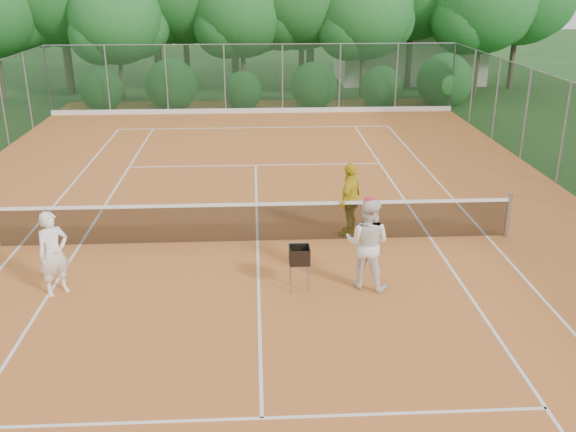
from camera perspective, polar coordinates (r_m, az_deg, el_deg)
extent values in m
plane|color=#1C4016|center=(15.06, -2.73, -2.35)|extent=(120.00, 120.00, 0.00)
cube|color=#C06B2C|center=(15.06, -2.73, -2.31)|extent=(18.00, 36.00, 0.02)
cube|color=beige|center=(39.17, 10.56, 13.95)|extent=(8.00, 5.00, 3.00)
cylinder|color=gray|center=(16.01, 18.99, 0.11)|extent=(0.10, 0.10, 1.10)
cube|color=black|center=(14.88, -2.76, -0.65)|extent=(11.87, 0.03, 0.86)
cube|color=white|center=(14.72, -2.80, 1.04)|extent=(11.87, 0.04, 0.07)
imported|color=white|center=(13.16, -20.12, -3.14)|extent=(0.73, 0.70, 1.68)
imported|color=white|center=(12.66, 7.07, -2.44)|extent=(1.12, 1.02, 1.86)
ellipsoid|color=red|center=(12.34, 7.25, 1.37)|extent=(0.22, 0.22, 0.14)
imported|color=gold|center=(15.19, 5.54, 1.47)|extent=(0.89, 1.13, 1.79)
cylinder|color=gray|center=(12.59, 0.28, -5.67)|extent=(0.02, 0.02, 0.56)
cylinder|color=gray|center=(12.92, 1.73, -4.95)|extent=(0.02, 0.02, 0.56)
cube|color=black|center=(12.57, 1.02, -3.48)|extent=(0.39, 0.39, 0.33)
sphere|color=#C2E234|center=(26.83, -6.11, 8.03)|extent=(0.07, 0.07, 0.07)
sphere|color=yellow|center=(25.77, 3.24, 7.59)|extent=(0.07, 0.07, 0.07)
sphere|color=yellow|center=(24.02, 6.19, 6.53)|extent=(0.07, 0.07, 0.07)
cube|color=white|center=(26.41, -2.99, 7.85)|extent=(11.03, 0.06, 0.01)
cube|color=white|center=(16.01, -22.78, -2.51)|extent=(0.06, 23.77, 0.01)
cube|color=white|center=(16.04, 17.27, -1.75)|extent=(0.06, 23.77, 0.01)
cube|color=white|center=(15.60, -18.03, -2.48)|extent=(0.06, 23.77, 0.01)
cube|color=white|center=(15.62, 12.53, -1.90)|extent=(0.06, 23.77, 0.01)
cube|color=white|center=(21.10, -2.90, 4.53)|extent=(8.23, 0.06, 0.01)
cube|color=white|center=(9.50, -2.34, -17.52)|extent=(8.23, 0.06, 0.01)
cube|color=white|center=(15.06, -2.74, -2.27)|extent=(0.06, 12.80, 0.01)
cube|color=#19381E|center=(29.19, -3.08, 12.08)|extent=(18.00, 0.02, 3.00)
cylinder|color=gray|center=(30.54, -20.56, 11.21)|extent=(0.07, 0.07, 3.00)
cylinder|color=gray|center=(30.56, 14.43, 11.86)|extent=(0.07, 0.07, 3.00)
cylinder|color=gray|center=(30.54, -20.56, 11.21)|extent=(0.07, 0.07, 3.00)
cylinder|color=gray|center=(30.56, 14.43, 11.86)|extent=(0.07, 0.07, 3.00)
cylinder|color=brown|center=(35.83, -18.97, 13.73)|extent=(0.30, 0.30, 4.40)
cylinder|color=brown|center=(33.28, -14.65, 12.66)|extent=(0.22, 0.22, 3.20)
sphere|color=#1F5D23|center=(33.06, -15.04, 16.72)|extent=(4.48, 4.48, 4.48)
cylinder|color=brown|center=(35.22, -9.03, 14.54)|extent=(0.31, 0.31, 4.50)
cylinder|color=brown|center=(33.62, -3.99, 13.60)|extent=(0.24, 0.24, 3.50)
sphere|color=#1F5D23|center=(33.40, -4.11, 18.01)|extent=(4.90, 4.90, 4.90)
cylinder|color=brown|center=(34.17, 1.20, 14.26)|extent=(0.28, 0.28, 4.10)
cylinder|color=brown|center=(33.39, 6.63, 13.38)|extent=(0.23, 0.23, 3.40)
sphere|color=#1F5D23|center=(33.17, 6.82, 17.69)|extent=(4.76, 4.76, 4.76)
cylinder|color=brown|center=(36.55, 10.77, 14.78)|extent=(0.32, 0.32, 4.65)
cylinder|color=brown|center=(35.24, 16.47, 13.40)|extent=(0.26, 0.26, 3.80)
cylinder|color=brown|center=(37.58, 19.42, 13.85)|extent=(0.29, 0.29, 4.25)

